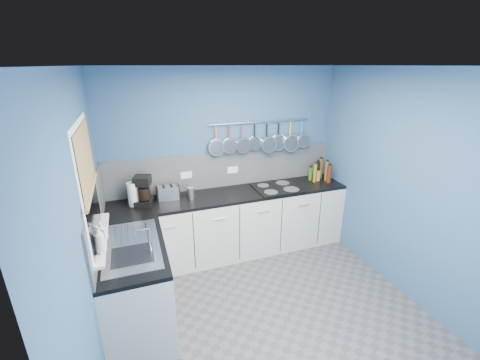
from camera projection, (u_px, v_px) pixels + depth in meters
floor at (267, 310)px, 3.43m from camera, size 3.20×3.00×0.02m
ceiling at (277, 64)px, 2.55m from camera, size 3.20×3.00×0.02m
wall_back at (225, 162)px, 4.32m from camera, size 3.20×0.02×2.50m
wall_front at (393, 318)px, 1.66m from camera, size 3.20×0.02×2.50m
wall_left at (87, 234)px, 2.48m from camera, size 0.02×3.00×2.50m
wall_right at (402, 185)px, 3.50m from camera, size 0.02×3.00×2.50m
backsplash_back at (225, 169)px, 4.34m from camera, size 3.20×0.02×0.50m
backsplash_left at (97, 213)px, 3.05m from camera, size 0.02×1.80×0.50m
cabinet_run_back at (232, 225)px, 4.33m from camera, size 3.20×0.60×0.86m
worktop_back at (232, 195)px, 4.18m from camera, size 3.20×0.60×0.04m
cabinet_run_left at (137, 286)px, 3.13m from camera, size 0.60×1.20×0.86m
worktop_left at (132, 247)px, 2.97m from camera, size 0.60×1.20×0.04m
window_frame at (89, 185)px, 2.65m from camera, size 0.01×1.00×1.10m
window_glass at (89, 185)px, 2.66m from camera, size 0.01×0.90×1.00m
bamboo_blind at (86, 159)px, 2.58m from camera, size 0.01×0.90×0.55m
window_sill at (101, 238)px, 2.84m from camera, size 0.10×0.98×0.03m
sink_unit at (132, 245)px, 2.96m from camera, size 0.50×0.95×0.01m
mixer_tap at (149, 240)px, 2.81m from camera, size 0.12×0.08×0.26m
socket_left at (186, 175)px, 4.16m from camera, size 0.15×0.01×0.09m
socket_right at (233, 170)px, 4.37m from camera, size 0.15×0.01×0.09m
pot_rail at (261, 122)px, 4.25m from camera, size 1.45×0.02×0.02m
soap_bottle_a at (99, 240)px, 2.55m from camera, size 0.12×0.12×0.24m
soap_bottle_b at (101, 231)px, 2.75m from camera, size 0.10×0.10×0.17m
paper_towel at (133, 194)px, 3.76m from camera, size 0.16×0.16×0.29m
coffee_maker at (143, 191)px, 3.78m from camera, size 0.26×0.27×0.36m
toaster at (168, 193)px, 3.97m from camera, size 0.27×0.16×0.17m
canister at (191, 193)px, 4.00m from camera, size 0.11×0.11×0.14m
hob at (277, 188)px, 4.34m from camera, size 0.63×0.55×0.01m
pan_0 at (216, 140)px, 4.11m from camera, size 0.22×0.06×0.41m
pan_1 at (229, 139)px, 4.16m from camera, size 0.21×0.06×0.40m
pan_2 at (242, 138)px, 4.22m from camera, size 0.21×0.09×0.40m
pan_3 at (255, 136)px, 4.27m from camera, size 0.19×0.07×0.38m
pan_4 at (267, 137)px, 4.34m from camera, size 0.23×0.12×0.42m
pan_5 at (279, 136)px, 4.40m from camera, size 0.23×0.06×0.42m
pan_6 at (290, 136)px, 4.46m from camera, size 0.25×0.10×0.44m
pan_7 at (301, 133)px, 4.50m from camera, size 0.20×0.11×0.39m
condiment_0 at (321, 168)px, 4.69m from camera, size 0.06×0.06×0.30m
condiment_1 at (318, 170)px, 4.65m from camera, size 0.05×0.05×0.27m
condiment_2 at (311, 174)px, 4.62m from camera, size 0.06×0.06×0.20m
condiment_3 at (327, 171)px, 4.59m from camera, size 0.05×0.05×0.29m
condiment_4 at (318, 175)px, 4.60m from camera, size 0.07×0.07×0.16m
condiment_5 at (315, 173)px, 4.53m from camera, size 0.05×0.05×0.28m
condiment_6 at (329, 174)px, 4.51m from camera, size 0.06×0.06×0.26m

